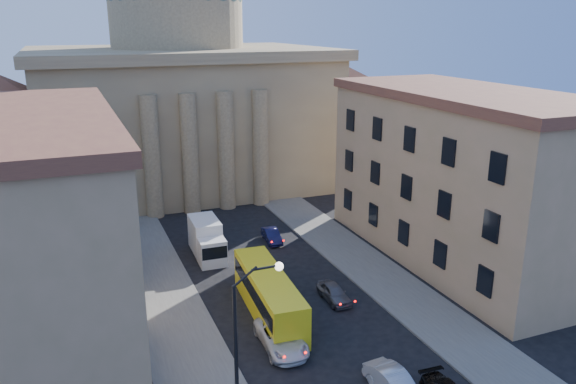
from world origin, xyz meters
The scene contains 12 objects.
sidewalk_left centered at (-8.50, 18.00, 0.07)m, with size 5.00×60.00×0.15m, color #55524D.
sidewalk_right centered at (8.50, 18.00, 0.07)m, with size 5.00×60.00×0.15m, color #55524D.
church centered at (0.00, 55.47, 11.88)m, with size 68.02×28.76×36.60m.
building_left centered at (-17.00, 22.00, 7.42)m, with size 11.60×26.60×14.70m.
building_right centered at (17.00, 22.00, 7.42)m, with size 11.60×26.60×14.70m.
street_lamp centered at (-6.97, 8.00, 5.29)m, with size 2.62×0.44×8.83m.
car_right_near centered at (1.39, 7.30, 0.70)m, with size 1.47×4.22×1.39m, color #A4A8AB.
car_left_mid centered at (-2.77, 14.01, 0.73)m, with size 2.41×5.23×1.45m, color silver.
car_right_far centered at (3.21, 18.48, 0.63)m, with size 1.50×3.72×1.27m, color #504F54.
car_right_distant centered at (3.00, 31.26, 0.61)m, with size 1.29×3.69×1.22m, color black.
city_bus centered at (-2.02, 18.36, 1.62)m, with size 3.16×10.87×3.02m.
box_truck centered at (-3.50, 30.20, 1.52)m, with size 2.46×5.92×3.22m.
Camera 1 is at (-14.16, -15.35, 19.94)m, focal length 35.00 mm.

